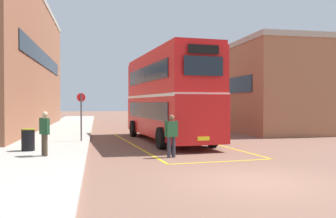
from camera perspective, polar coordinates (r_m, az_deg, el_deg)
ground_plane at (r=23.87m, az=-1.16°, el=-4.05°), size 135.60×135.60×0.00m
sidewalk_left at (r=26.01m, az=-16.38°, el=-3.52°), size 4.00×57.60×0.14m
brick_building_left at (r=30.43m, az=-24.26°, el=6.62°), size 5.86×25.14×10.25m
depot_building_right at (r=29.27m, az=14.88°, el=3.15°), size 6.54×13.05×6.42m
double_decker_bus at (r=19.74m, az=-0.09°, el=2.19°), size 3.51×10.44×4.75m
single_deck_bus at (r=39.89m, az=-0.48°, el=0.33°), size 3.46×9.24×3.02m
pedestrian_boarding at (r=13.88m, az=0.52°, el=-3.79°), size 0.53×0.36×1.64m
pedestrian_waiting_near at (r=14.11m, az=-18.83°, el=-3.19°), size 0.42×0.51×1.64m
litter_bin at (r=15.88m, az=-21.12°, el=-4.52°), size 0.55×0.55×0.90m
bus_stop_sign at (r=19.06m, az=-13.48°, el=-0.45°), size 0.43×0.15×2.45m
bay_marking_yellow at (r=18.01m, az=1.36°, el=-5.69°), size 5.35×12.64×0.01m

